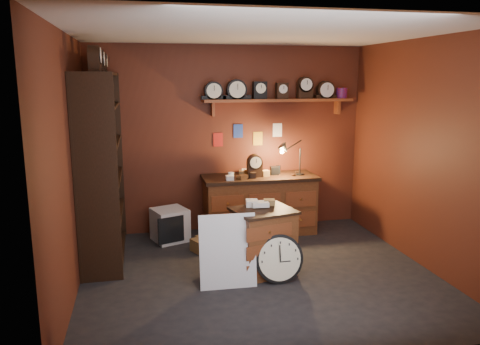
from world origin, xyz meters
The scene contains 11 objects.
floor centered at (0.00, 0.00, 0.00)m, with size 4.00×4.00×0.00m, color black.
room_shell centered at (0.04, 0.11, 1.72)m, with size 4.02×3.62×2.71m.
shelving_unit centered at (-1.79, 0.98, 1.25)m, with size 0.47×1.60×2.58m.
workbench centered at (0.39, 1.47, 0.47)m, with size 1.64×0.66×1.36m.
low_cabinet centered at (0.06, 0.06, 0.41)m, with size 0.78×0.70×0.85m.
big_round_clock centered at (0.17, -0.23, 0.27)m, with size 0.55×0.17×0.55m.
white_panel centered at (-0.41, -0.21, 0.00)m, with size 0.62×0.03×0.82m, color silver.
mini_fridge centered at (-0.92, 1.39, 0.23)m, with size 0.56×0.58×0.45m.
floor_box_a centered at (-0.53, 0.90, 0.08)m, with size 0.27×0.23×0.17m, color olive.
floor_box_b centered at (-0.51, 0.02, 0.06)m, with size 0.20×0.24×0.12m, color white.
floor_box_c centered at (-0.48, 1.04, 0.08)m, with size 0.22×0.18×0.17m, color olive.
Camera 1 is at (-1.29, -4.91, 2.23)m, focal length 35.00 mm.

